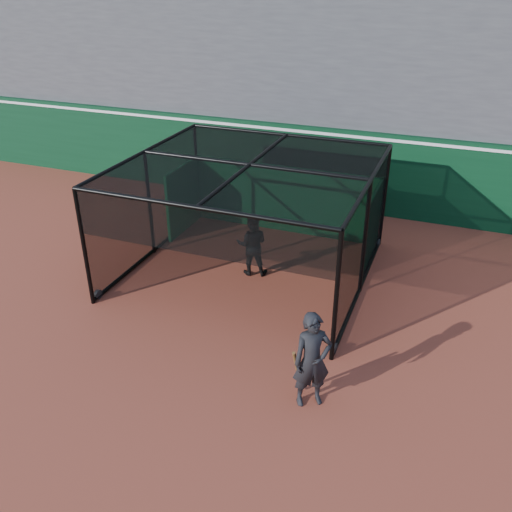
% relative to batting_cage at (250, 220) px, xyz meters
% --- Properties ---
extents(ground, '(120.00, 120.00, 0.00)m').
position_rel_batting_cage_xyz_m(ground, '(0.33, -3.71, -1.37)').
color(ground, brown).
rests_on(ground, ground).
extents(outfield_wall, '(50.00, 0.50, 2.50)m').
position_rel_batting_cage_xyz_m(outfield_wall, '(0.33, 4.79, -0.08)').
color(outfield_wall, '#09331A').
rests_on(outfield_wall, ground).
extents(grandstand, '(50.00, 7.85, 8.95)m').
position_rel_batting_cage_xyz_m(grandstand, '(0.33, 8.56, 3.11)').
color(grandstand, '#4C4C4F').
rests_on(grandstand, ground).
extents(batting_cage, '(5.59, 5.42, 2.74)m').
position_rel_batting_cage_xyz_m(batting_cage, '(0.00, 0.00, 0.00)').
color(batting_cage, black).
rests_on(batting_cage, ground).
extents(batter, '(0.89, 0.78, 1.56)m').
position_rel_batting_cage_xyz_m(batter, '(0.09, -0.11, -0.59)').
color(batter, black).
rests_on(batter, ground).
extents(on_deck_player, '(0.78, 0.72, 1.79)m').
position_rel_batting_cage_xyz_m(on_deck_player, '(2.68, -3.95, -0.47)').
color(on_deck_player, black).
rests_on(on_deck_player, ground).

